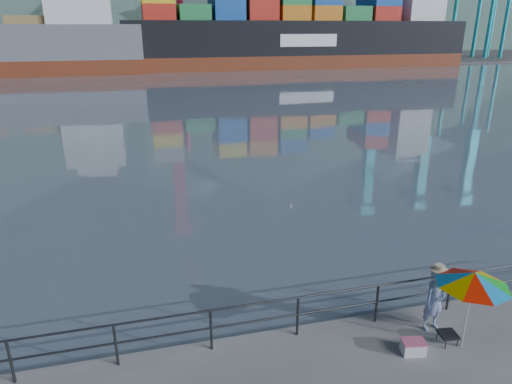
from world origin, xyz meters
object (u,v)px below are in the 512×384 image
beach_umbrella (474,279)px  cooler_bag (413,348)px  fisherman (435,300)px  container_ship (308,32)px

beach_umbrella → cooler_bag: bearing=175.9°
beach_umbrella → cooler_bag: (-1.18, 0.08, -1.58)m
fisherman → container_ship: bearing=63.3°
fisherman → container_ship: size_ratio=0.03×
fisherman → beach_umbrella: 1.24m
fisherman → cooler_bag: fisherman is taller
container_ship → fisherman: bearing=-108.3°
beach_umbrella → container_ship: size_ratio=0.03×
beach_umbrella → container_ship: (23.86, 73.57, 4.10)m
cooler_bag → container_ship: size_ratio=0.01×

